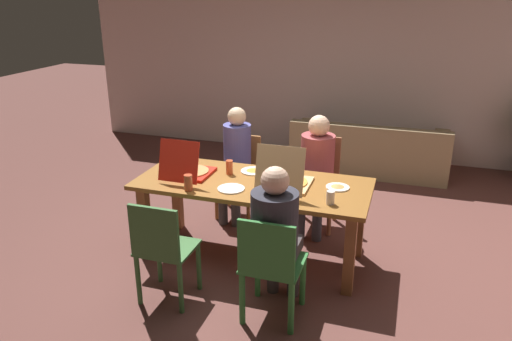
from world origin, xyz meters
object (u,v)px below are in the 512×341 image
object	(u,v)px
plate_2	(231,189)
chair_3	(162,248)
plate_1	(253,171)
pizza_box_1	(285,181)
person_1	(236,156)
chair_2	(271,266)
person_2	(276,228)
plate_0	(338,187)
drinking_glass_0	(229,167)
couch	(369,153)
person_0	(316,164)
dining_table	(253,193)
pizza_box_0	(189,170)
chair_0	(318,179)
drinking_glass_2	(188,183)
chair_1	(240,171)
drinking_glass_1	(330,198)

from	to	relation	value
plate_2	chair_3	bearing A→B (deg)	-115.23
plate_1	pizza_box_1	bearing A→B (deg)	-34.64
person_1	plate_1	bearing A→B (deg)	-54.64
chair_2	person_2	size ratio (longest dim) A/B	0.72
plate_0	drinking_glass_0	distance (m)	1.03
plate_0	plate_1	size ratio (longest dim) A/B	0.87
pizza_box_1	couch	world-z (taller)	pizza_box_1
person_0	chair_3	bearing A→B (deg)	-117.56
plate_0	plate_1	bearing A→B (deg)	169.54
dining_table	drinking_glass_0	xyz separation A→B (m)	(-0.27, 0.13, 0.18)
person_1	pizza_box_0	size ratio (longest dim) A/B	2.56
couch	chair_0	bearing A→B (deg)	-101.56
dining_table	drinking_glass_2	world-z (taller)	drinking_glass_2
person_1	plate_1	xyz separation A→B (m)	(0.37, -0.52, 0.06)
pizza_box_0	plate_0	distance (m)	1.38
person_0	plate_1	size ratio (longest dim) A/B	5.11
person_2	pizza_box_1	distance (m)	0.74
chair_0	chair_3	bearing A→B (deg)	-115.67
drinking_glass_0	drinking_glass_2	xyz separation A→B (m)	(-0.20, -0.48, 0.00)
drinking_glass_0	person_2	bearing A→B (deg)	-50.96
couch	chair_1	bearing A→B (deg)	-124.75
plate_2	drinking_glass_1	distance (m)	0.88
plate_1	chair_0	bearing A→B (deg)	52.73
dining_table	pizza_box_1	distance (m)	0.35
person_1	pizza_box_1	size ratio (longest dim) A/B	2.40
dining_table	drinking_glass_0	world-z (taller)	drinking_glass_0
person_2	pizza_box_0	size ratio (longest dim) A/B	2.55
person_0	pizza_box_0	size ratio (longest dim) A/B	2.52
chair_0	person_1	bearing A→B (deg)	-170.71
person_1	plate_2	size ratio (longest dim) A/B	5.18
person_0	drinking_glass_0	bearing A→B (deg)	-137.23
drinking_glass_0	drinking_glass_2	size ratio (longest dim) A/B	0.94
person_0	pizza_box_1	xyz separation A→B (m)	(-0.12, -0.79, 0.11)
chair_1	couch	distance (m)	2.20
person_1	plate_0	size ratio (longest dim) A/B	5.98
pizza_box_1	plate_1	world-z (taller)	pizza_box_1
plate_1	couch	distance (m)	2.67
plate_2	plate_1	bearing A→B (deg)	84.32
chair_0	chair_1	bearing A→B (deg)	-179.69
drinking_glass_0	drinking_glass_2	bearing A→B (deg)	-112.08
dining_table	drinking_glass_2	bearing A→B (deg)	-142.76
drinking_glass_1	person_1	bearing A→B (deg)	139.26
person_2	drinking_glass_0	xyz separation A→B (m)	(-0.70, 0.87, 0.11)
chair_0	couch	world-z (taller)	chair_0
dining_table	drinking_glass_0	size ratio (longest dim) A/B	15.71
chair_0	plate_0	bearing A→B (deg)	-68.36
chair_0	pizza_box_1	world-z (taller)	pizza_box_1
chair_2	pizza_box_0	world-z (taller)	pizza_box_0
chair_0	person_2	size ratio (longest dim) A/B	0.77
drinking_glass_1	plate_1	bearing A→B (deg)	148.36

